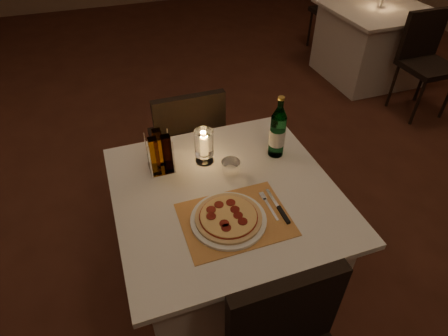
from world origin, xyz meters
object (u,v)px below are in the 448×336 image
object	(u,v)px
main_table	(225,241)
chair_far	(188,138)
plate	(228,220)
hurricane_candle	(204,144)
tumbler	(231,169)
water_bottle	(278,132)
pizza	(228,217)
neighbor_table_right	(371,43)

from	to	relation	value
main_table	chair_far	xyz separation A→B (m)	(-0.00, 0.71, 0.18)
plate	hurricane_candle	size ratio (longest dim) A/B	1.78
main_table	hurricane_candle	xyz separation A→B (m)	(-0.03, 0.24, 0.47)
chair_far	tumbler	world-z (taller)	chair_far
main_table	plate	size ratio (longest dim) A/B	3.12
tumbler	water_bottle	size ratio (longest dim) A/B	0.27
plate	water_bottle	distance (m)	0.54
pizza	water_bottle	distance (m)	0.53
water_bottle	hurricane_candle	world-z (taller)	water_bottle
main_table	tumbler	size ratio (longest dim) A/B	11.28
main_table	tumbler	distance (m)	0.42
water_bottle	neighbor_table_right	xyz separation A→B (m)	(2.01, 1.81, -0.50)
pizza	water_bottle	size ratio (longest dim) A/B	0.85
pizza	plate	bearing A→B (deg)	-46.84
hurricane_candle	chair_far	bearing A→B (deg)	86.78
chair_far	neighbor_table_right	distance (m)	2.67
hurricane_candle	neighbor_table_right	size ratio (longest dim) A/B	0.18
main_table	pizza	xyz separation A→B (m)	(-0.05, -0.18, 0.39)
water_bottle	hurricane_candle	xyz separation A→B (m)	(-0.36, 0.06, -0.03)
water_bottle	pizza	bearing A→B (deg)	-137.22
main_table	plate	distance (m)	0.42
chair_far	plate	distance (m)	0.92
chair_far	tumbler	size ratio (longest dim) A/B	10.16
tumbler	neighbor_table_right	distance (m)	3.00
plate	tumbler	bearing A→B (deg)	68.17
plate	tumbler	world-z (taller)	tumbler
chair_far	water_bottle	size ratio (longest dim) A/B	2.74
neighbor_table_right	plate	bearing A→B (deg)	-137.88
neighbor_table_right	chair_far	bearing A→B (deg)	-151.55
chair_far	water_bottle	distance (m)	0.71
plate	tumbler	xyz separation A→B (m)	(0.11, 0.27, 0.03)
main_table	tumbler	world-z (taller)	tumbler
water_bottle	neighbor_table_right	bearing A→B (deg)	41.99
plate	chair_far	bearing A→B (deg)	86.80
plate	pizza	distance (m)	0.02
plate	hurricane_candle	world-z (taller)	hurricane_candle
main_table	neighbor_table_right	xyz separation A→B (m)	(2.34, 1.98, 0.00)
main_table	hurricane_candle	world-z (taller)	hurricane_candle
chair_far	hurricane_candle	distance (m)	0.56
pizza	hurricane_candle	xyz separation A→B (m)	(0.02, 0.42, 0.08)
water_bottle	plate	bearing A→B (deg)	-137.18
main_table	chair_far	size ratio (longest dim) A/B	1.11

